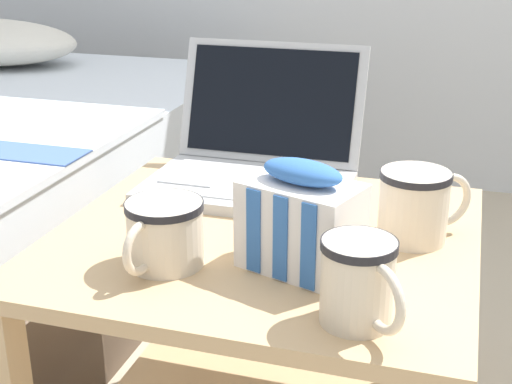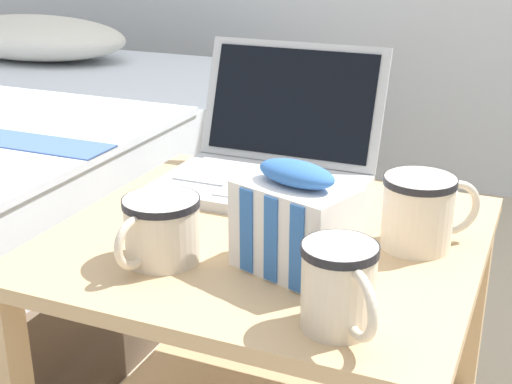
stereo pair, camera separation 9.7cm
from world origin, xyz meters
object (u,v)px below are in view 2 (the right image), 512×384
Objects in this scene: mug_mid_center at (420,209)px; snack_bag at (295,223)px; mug_front_left at (340,284)px; laptop at (271,158)px; mug_front_right at (161,226)px; cell_phone at (428,204)px.

snack_bag is at bearing -134.37° from mug_mid_center.
mug_front_left is 0.86× the size of mug_mid_center.
mug_front_right is at bearing -93.60° from laptop.
cell_phone is (0.29, 0.33, -0.04)m from mug_front_right.
snack_bag is 1.19× the size of cell_phone.
cell_phone is (0.27, -0.01, -0.04)m from laptop.
mug_front_right is 0.36m from mug_mid_center.
laptop is 2.35× the size of cell_phone.
mug_front_right is at bearing 165.05° from mug_front_left.
snack_bag is (0.17, 0.04, 0.02)m from mug_front_right.
mug_front_right is 0.18m from snack_bag.
snack_bag reaches higher than mug_front_right.
mug_front_left is at bearing -14.95° from mug_front_right.
laptop is 0.33m from mug_mid_center.
mug_front_left is 0.41m from cell_phone.
mug_front_right reaches higher than cell_phone.
mug_front_right is at bearing -149.67° from mug_mid_center.
laptop reaches higher than mug_mid_center.
mug_front_left reaches higher than cell_phone.
mug_mid_center is at bearing 81.23° from mug_front_left.
laptop is at bearing 151.14° from mug_mid_center.
mug_mid_center is (0.04, 0.25, 0.00)m from mug_front_left.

